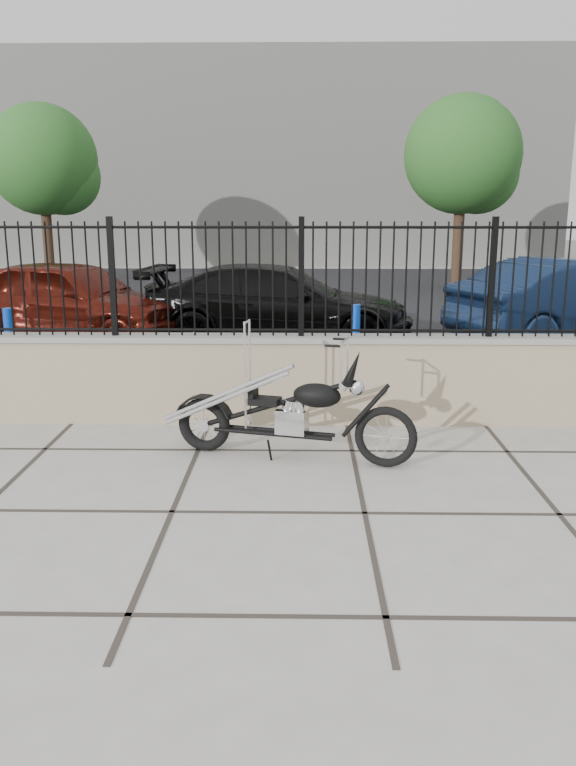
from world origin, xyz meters
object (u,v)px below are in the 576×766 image
Objects in this scene: car_red at (71,300)px; car_blue at (576,301)px; chopper_motorcycle at (287,391)px; car_black at (278,304)px.

car_blue is (8.66, -0.06, 0.01)m from car_red.
chopper_motorcycle is at bearing -129.53° from car_red.
car_red is at bearing 65.80° from car_blue.
car_red is 8.66m from car_blue.
car_black is at bearing 107.18° from chopper_motorcycle.
car_blue is at bearing -72.09° from car_red.
car_black reaches higher than chopper_motorcycle.
car_black is (-0.27, 6.02, 0.01)m from chopper_motorcycle.
car_red is 0.96× the size of car_blue.
chopper_motorcycle is at bearing 117.93° from car_blue.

